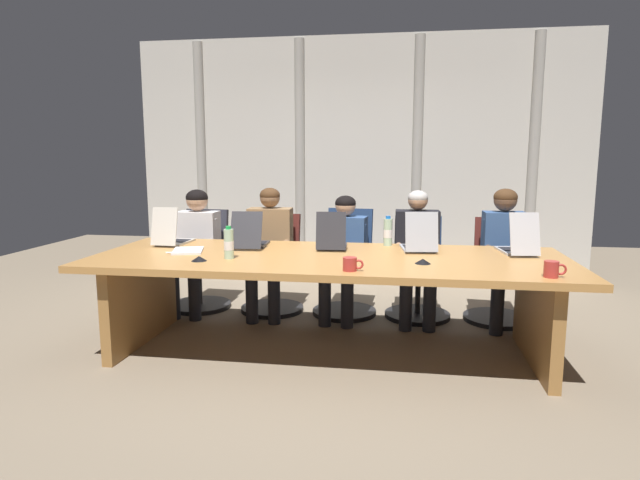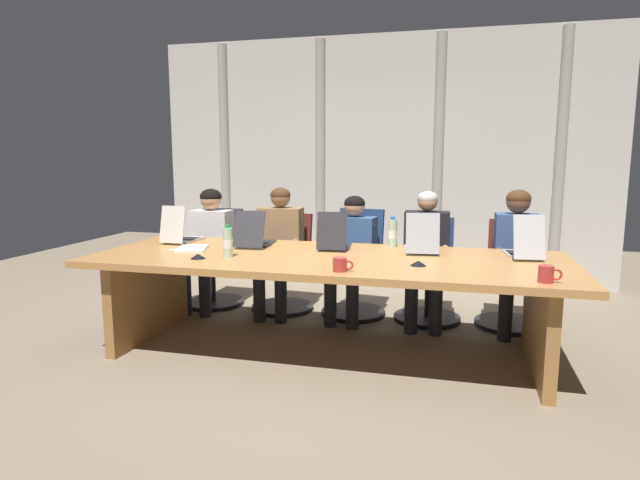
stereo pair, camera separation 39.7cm
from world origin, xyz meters
name	(u,v)px [view 2 (the right image)]	position (x,y,z in m)	size (l,w,h in m)	color
ground_plane	(326,351)	(0.00, 0.00, 0.00)	(10.74, 10.74, 0.00)	#7F705B
conference_table	(326,276)	(0.00, 0.00, 0.59)	(3.50, 1.29, 0.74)	#B77F42
curtain_backdrop	(378,160)	(0.00, 2.58, 1.43)	(5.37, 0.17, 2.86)	beige
laptop_left_end	(181,235)	(-1.36, 0.32, 0.80)	(0.23, 0.41, 0.32)	beige
laptop_left_mid	(255,239)	(-0.68, 0.30, 0.80)	(0.28, 0.46, 0.30)	#2D2D33
laptop_center	(334,242)	(-0.02, 0.32, 0.80)	(0.26, 0.40, 0.31)	#2D2D33
laptop_right_mid	(421,245)	(0.67, 0.33, 0.80)	(0.29, 0.42, 0.32)	#A8ADB7
laptop_right_end	(523,249)	(1.41, 0.32, 0.80)	(0.26, 0.46, 0.33)	#BCBCC1
office_chair_left_end	(215,268)	(-1.41, 1.05, 0.36)	(0.60, 0.60, 0.95)	#2D2D38
office_chair_left_mid	(284,273)	(-0.68, 1.05, 0.35)	(0.60, 0.60, 0.92)	#511E19
office_chair_center	(355,275)	(0.02, 1.05, 0.36)	(0.60, 0.60, 0.98)	navy
office_chair_right_mid	(428,282)	(0.70, 1.05, 0.35)	(0.60, 0.60, 0.92)	navy
office_chair_right_end	(511,286)	(1.41, 1.05, 0.35)	(0.60, 0.60, 0.92)	#511E19
person_left_end	(208,240)	(-1.40, 0.89, 0.67)	(0.40, 0.55, 1.16)	silver
person_left_mid	(279,243)	(-0.68, 0.90, 0.67)	(0.43, 0.56, 1.18)	olive
person_center	(351,250)	(0.01, 0.89, 0.64)	(0.43, 0.57, 1.12)	#335184
person_right_mid	(426,250)	(0.68, 0.89, 0.66)	(0.41, 0.55, 1.17)	black
person_right_end	(517,252)	(1.43, 0.89, 0.68)	(0.37, 0.55, 1.20)	#335184
water_bottle_primary	(393,233)	(0.42, 0.53, 0.85)	(0.07, 0.07, 0.25)	#ADD1B2
water_bottle_secondary	(228,242)	(-0.69, -0.21, 0.85)	(0.07, 0.07, 0.24)	#ADD1B2
coffee_mug_near	(340,265)	(0.21, -0.49, 0.79)	(0.13, 0.09, 0.09)	#B2332D
coffee_mug_far	(547,274)	(1.45, -0.49, 0.79)	(0.13, 0.09, 0.10)	#B2332D
conference_mic_left_side	(418,263)	(0.68, -0.19, 0.76)	(0.11, 0.11, 0.04)	black
conference_mic_middle	(198,256)	(-0.88, -0.33, 0.76)	(0.11, 0.11, 0.04)	black
spiral_notepad	(192,248)	(-1.10, 0.01, 0.75)	(0.30, 0.35, 0.03)	silver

